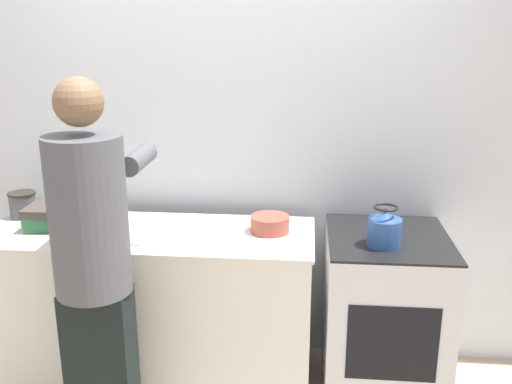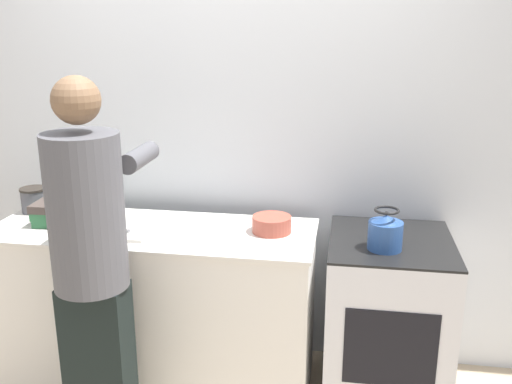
% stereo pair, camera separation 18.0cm
% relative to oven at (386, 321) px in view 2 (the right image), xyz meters
% --- Properties ---
extents(wall_back, '(8.00, 0.05, 2.60)m').
position_rel_oven_xyz_m(wall_back, '(-0.87, 0.39, 0.86)').
color(wall_back, silver).
rests_on(wall_back, ground_plane).
extents(counter, '(1.68, 0.60, 0.88)m').
position_rel_oven_xyz_m(counter, '(-1.21, -0.04, 0.00)').
color(counter, silver).
rests_on(counter, ground_plane).
extents(oven, '(0.60, 0.66, 0.88)m').
position_rel_oven_xyz_m(oven, '(0.00, 0.00, 0.00)').
color(oven, silver).
rests_on(oven, ground_plane).
extents(person, '(0.36, 0.60, 1.70)m').
position_rel_oven_xyz_m(person, '(-1.30, -0.54, 0.49)').
color(person, black).
rests_on(person, ground_plane).
extents(cutting_board, '(0.29, 0.21, 0.02)m').
position_rel_oven_xyz_m(cutting_board, '(-1.33, -0.14, 0.45)').
color(cutting_board, silver).
rests_on(cutting_board, counter).
extents(knife, '(0.24, 0.06, 0.01)m').
position_rel_oven_xyz_m(knife, '(-1.31, -0.14, 0.46)').
color(knife, silver).
rests_on(knife, cutting_board).
extents(kettle, '(0.16, 0.16, 0.20)m').
position_rel_oven_xyz_m(kettle, '(-0.04, -0.12, 0.52)').
color(kettle, '#284C8C').
rests_on(kettle, oven).
extents(bowl_prep, '(0.20, 0.20, 0.08)m').
position_rel_oven_xyz_m(bowl_prep, '(-0.59, 0.02, 0.48)').
color(bowl_prep, '#9E4738').
rests_on(bowl_prep, counter).
extents(canister_jar, '(0.15, 0.15, 0.14)m').
position_rel_oven_xyz_m(canister_jar, '(-1.94, 0.12, 0.51)').
color(canister_jar, '#4C4C51').
rests_on(canister_jar, counter).
extents(book_stack, '(0.24, 0.28, 0.12)m').
position_rel_oven_xyz_m(book_stack, '(-1.73, -0.01, 0.50)').
color(book_stack, '#2D663D').
rests_on(book_stack, counter).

